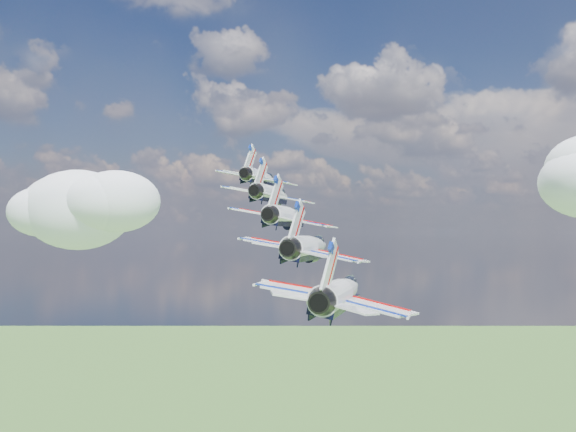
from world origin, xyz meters
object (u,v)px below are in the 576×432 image
Objects in this scene: jet_3 at (309,246)px; jet_1 at (273,194)px; jet_0 at (261,178)px; jet_4 at (341,292)px; jet_2 at (288,216)px.

jet_1 is at bearing 114.57° from jet_3.
jet_1 is (9.27, -8.18, -3.29)m from jet_0.
jet_4 is at bearing -65.43° from jet_0.
jet_0 is 25.58m from jet_2.
jet_4 is (37.07, -32.72, -13.16)m from jet_0.
jet_2 is 1.00× the size of jet_4.
jet_2 reaches higher than jet_4.
jet_1 is 1.00× the size of jet_2.
jet_4 is at bearing -65.43° from jet_1.
jet_0 is 1.00× the size of jet_4.
jet_3 is (27.80, -24.54, -9.87)m from jet_0.
jet_4 is (9.27, -8.18, -3.29)m from jet_3.
jet_0 is 1.00× the size of jet_1.
jet_3 is (9.27, -8.18, -3.29)m from jet_2.
jet_3 is 1.00× the size of jet_4.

